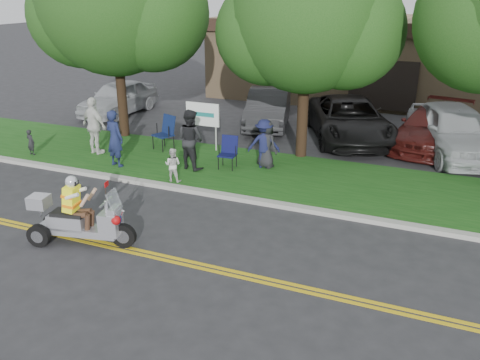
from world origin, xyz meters
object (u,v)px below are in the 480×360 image
at_px(lawn_chair_b, 229,150).
at_px(parked_car_far_right, 453,130).
at_px(parked_car_far_left, 119,97).
at_px(parked_car_left, 268,108).
at_px(trike_scooter, 78,220).
at_px(spectator_adult_mid, 190,139).
at_px(spectator_adult_right, 94,126).
at_px(lawn_chair_a, 166,130).
at_px(parked_car_right, 433,128).
at_px(parked_car_mid, 349,119).
at_px(spectator_adult_left, 115,138).

relative_size(lawn_chair_b, parked_car_far_right, 0.19).
xyz_separation_m(parked_car_far_left, parked_car_left, (7.00, 0.63, 0.00)).
distance_m(trike_scooter, spectator_adult_mid, 5.28).
bearing_deg(trike_scooter, spectator_adult_right, 112.66).
relative_size(lawn_chair_a, spectator_adult_right, 0.61).
relative_size(parked_car_far_left, parked_car_right, 0.89).
height_order(trike_scooter, parked_car_right, trike_scooter).
bearing_deg(parked_car_far_left, spectator_adult_right, -61.27).
xyz_separation_m(parked_car_far_left, parked_car_far_right, (14.18, -0.59, 0.13)).
bearing_deg(trike_scooter, spectator_adult_mid, 77.52).
bearing_deg(parked_car_mid, parked_car_left, 145.59).
relative_size(trike_scooter, parked_car_far_right, 0.47).
bearing_deg(parked_car_right, parked_car_left, -173.18).
bearing_deg(parked_car_left, spectator_adult_right, -137.92).
distance_m(spectator_adult_left, parked_car_mid, 8.73).
relative_size(spectator_adult_right, parked_car_left, 0.42).
height_order(spectator_adult_left, spectator_adult_right, spectator_adult_right).
relative_size(spectator_adult_left, parked_car_far_right, 0.35).
bearing_deg(parked_car_right, spectator_adult_left, -133.77).
xyz_separation_m(spectator_adult_right, parked_car_right, (10.54, 5.61, -0.35)).
height_order(parked_car_mid, parked_car_far_right, parked_car_far_right).
bearing_deg(parked_car_far_right, spectator_adult_right, -177.53).
xyz_separation_m(lawn_chair_b, parked_car_left, (-0.72, 5.64, 0.09)).
bearing_deg(parked_car_far_right, lawn_chair_b, -166.70).
relative_size(spectator_adult_left, parked_car_left, 0.39).
bearing_deg(parked_car_far_right, lawn_chair_a, 179.31).
relative_size(spectator_adult_mid, parked_car_right, 0.38).
relative_size(parked_car_left, parked_car_right, 0.92).
bearing_deg(parked_car_left, parked_car_mid, -25.92).
distance_m(lawn_chair_a, parked_car_far_left, 6.34).
xyz_separation_m(trike_scooter, parked_car_mid, (3.92, 10.73, 0.22)).
relative_size(spectator_adult_right, parked_car_far_left, 0.44).
distance_m(spectator_adult_mid, parked_car_left, 6.20).
distance_m(spectator_adult_mid, parked_car_far_right, 9.00).
bearing_deg(lawn_chair_a, trike_scooter, -54.78).
distance_m(parked_car_left, parked_car_right, 6.52).
relative_size(parked_car_far_left, parked_car_mid, 0.79).
height_order(lawn_chair_a, parked_car_right, parked_car_right).
bearing_deg(lawn_chair_b, lawn_chair_a, 156.07).
relative_size(spectator_adult_mid, parked_car_mid, 0.33).
distance_m(spectator_adult_right, parked_car_far_right, 12.24).
relative_size(spectator_adult_mid, parked_car_far_left, 0.42).
bearing_deg(parked_car_far_left, parked_car_left, 5.55).
bearing_deg(trike_scooter, parked_car_far_left, 109.78).
xyz_separation_m(lawn_chair_a, parked_car_left, (2.12, 4.68, -0.01)).
bearing_deg(parked_car_right, trike_scooter, -111.08).
bearing_deg(parked_car_mid, parked_car_far_right, -30.88).
distance_m(lawn_chair_b, parked_car_right, 7.74).
xyz_separation_m(spectator_adult_mid, spectator_adult_right, (-3.71, 0.07, 0.03)).
bearing_deg(spectator_adult_right, lawn_chair_a, -127.90).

